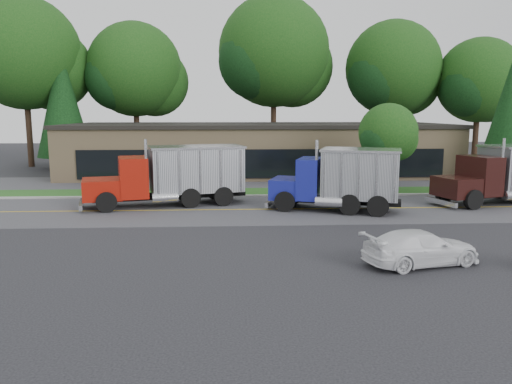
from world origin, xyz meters
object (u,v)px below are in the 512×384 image
dump_truck_red (175,174)px  dump_truck_blue (342,178)px  rally_car (421,248)px  dump_truck_maroon (508,172)px

dump_truck_red → dump_truck_blue: size_ratio=1.28×
dump_truck_blue → rally_car: bearing=112.3°
dump_truck_red → rally_car: bearing=115.3°
dump_truck_maroon → rally_car: bearing=34.0°
dump_truck_red → dump_truck_blue: bearing=152.4°
dump_truck_red → dump_truck_maroon: 19.46m
dump_truck_blue → rally_car: 9.79m
dump_truck_blue → dump_truck_maroon: same height
dump_truck_blue → rally_car: dump_truck_blue is taller
dump_truck_blue → dump_truck_maroon: size_ratio=0.85×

